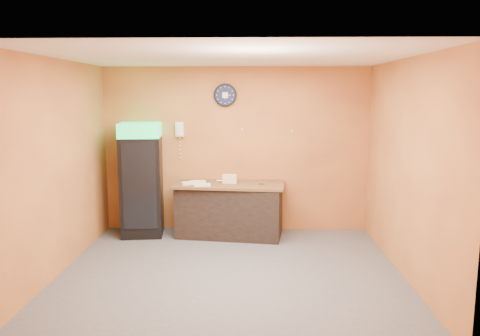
{
  "coord_description": "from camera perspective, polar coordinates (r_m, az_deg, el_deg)",
  "views": [
    {
      "loc": [
        0.29,
        -5.93,
        2.35
      ],
      "look_at": [
        0.11,
        0.6,
        1.31
      ],
      "focal_mm": 35.0,
      "sensor_mm": 36.0,
      "label": 1
    }
  ],
  "objects": [
    {
      "name": "beverage_cooler",
      "position": [
        7.89,
        -12.0,
        -1.59
      ],
      "size": [
        0.73,
        0.74,
        1.88
      ],
      "rotation": [
        0.0,
        0.0,
        0.12
      ],
      "color": "black",
      "rests_on": "floor"
    },
    {
      "name": "wrapped_sandwich_left",
      "position": [
        7.65,
        -6.09,
        -1.84
      ],
      "size": [
        0.31,
        0.23,
        0.04
      ],
      "primitive_type": "cube",
      "rotation": [
        0.0,
        0.0,
        0.49
      ],
      "color": "silver",
      "rests_on": "butcher_paper"
    },
    {
      "name": "kitchen_tool",
      "position": [
        7.88,
        -1.79,
        -1.42
      ],
      "size": [
        0.06,
        0.06,
        0.06
      ],
      "primitive_type": "cylinder",
      "color": "silver",
      "rests_on": "butcher_paper"
    },
    {
      "name": "butcher_paper",
      "position": [
        7.7,
        -1.27,
        -2.02
      ],
      "size": [
        1.86,
        1.0,
        0.04
      ],
      "primitive_type": "cube",
      "rotation": [
        0.0,
        0.0,
        -0.09
      ],
      "color": "brown",
      "rests_on": "prep_counter"
    },
    {
      "name": "wall_phone",
      "position": [
        7.99,
        -7.36,
        4.69
      ],
      "size": [
        0.13,
        0.11,
        0.25
      ],
      "color": "white",
      "rests_on": "back_wall"
    },
    {
      "name": "wrapped_sandwich_right",
      "position": [
        7.76,
        -5.18,
        -1.68
      ],
      "size": [
        0.27,
        0.14,
        0.04
      ],
      "primitive_type": "cube",
      "rotation": [
        0.0,
        0.0,
        0.13
      ],
      "color": "silver",
      "rests_on": "butcher_paper"
    },
    {
      "name": "wrapped_sandwich_mid",
      "position": [
        7.49,
        -4.63,
        -2.07
      ],
      "size": [
        0.28,
        0.14,
        0.04
      ],
      "primitive_type": "cube",
      "rotation": [
        0.0,
        0.0,
        0.13
      ],
      "color": "silver",
      "rests_on": "butcher_paper"
    },
    {
      "name": "ceiling",
      "position": [
        5.95,
        -1.23,
        13.41
      ],
      "size": [
        4.5,
        4.0,
        0.02
      ],
      "primitive_type": "cube",
      "color": "white",
      "rests_on": "back_wall"
    },
    {
      "name": "left_wall",
      "position": [
        6.52,
        -21.35,
        0.07
      ],
      "size": [
        0.02,
        4.0,
        2.8
      ],
      "primitive_type": "cube",
      "color": "#CA8139",
      "rests_on": "floor"
    },
    {
      "name": "back_wall",
      "position": [
        7.99,
        -0.49,
        2.24
      ],
      "size": [
        4.5,
        0.02,
        2.8
      ],
      "primitive_type": "cube",
      "color": "#CA8139",
      "rests_on": "floor"
    },
    {
      "name": "floor",
      "position": [
        6.38,
        -1.14,
        -12.53
      ],
      "size": [
        4.5,
        4.5,
        0.0
      ],
      "primitive_type": "plane",
      "color": "#47474C",
      "rests_on": "ground"
    },
    {
      "name": "right_wall",
      "position": [
        6.31,
        19.66,
        -0.11
      ],
      "size": [
        0.02,
        4.0,
        2.8
      ],
      "primitive_type": "cube",
      "color": "#CA8139",
      "rests_on": "floor"
    },
    {
      "name": "prep_counter",
      "position": [
        7.8,
        -1.26,
        -5.22
      ],
      "size": [
        1.78,
        0.97,
        0.85
      ],
      "primitive_type": "cube",
      "rotation": [
        0.0,
        0.0,
        -0.13
      ],
      "color": "black",
      "rests_on": "floor"
    },
    {
      "name": "sub_roll_stack",
      "position": [
        7.68,
        -1.26,
        -1.34
      ],
      "size": [
        0.24,
        0.1,
        0.15
      ],
      "rotation": [
        0.0,
        0.0,
        -0.08
      ],
      "color": "#F4E2BD",
      "rests_on": "butcher_paper"
    },
    {
      "name": "wall_clock",
      "position": [
        7.91,
        -1.82,
        8.87
      ],
      "size": [
        0.39,
        0.06,
        0.39
      ],
      "color": "black",
      "rests_on": "back_wall"
    }
  ]
}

